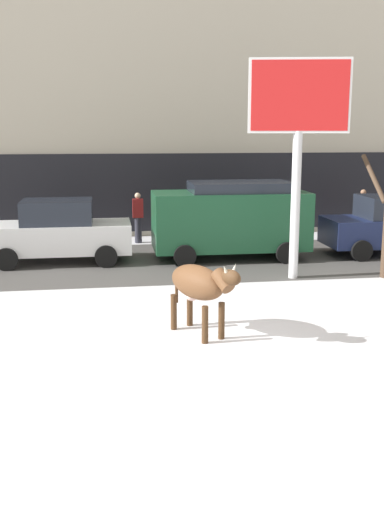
% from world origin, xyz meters
% --- Properties ---
extents(ground_plane, '(120.00, 120.00, 0.00)m').
position_xyz_m(ground_plane, '(0.00, 0.00, 0.00)').
color(ground_plane, white).
extents(road_strip, '(60.00, 5.60, 0.01)m').
position_xyz_m(road_strip, '(0.00, 7.22, 0.00)').
color(road_strip, '#514F4C').
rests_on(road_strip, ground).
extents(building_facade, '(44.00, 6.10, 13.00)m').
position_xyz_m(building_facade, '(0.00, 14.69, 6.48)').
color(building_facade, '#BCB29E').
rests_on(building_facade, ground).
extents(cow_brown, '(1.28, 1.86, 1.54)m').
position_xyz_m(cow_brown, '(-0.36, 0.64, 0.99)').
color(cow_brown, brown).
rests_on(cow_brown, ground).
extents(billboard, '(2.51, 0.69, 5.56)m').
position_xyz_m(billboard, '(2.79, 4.71, 4.31)').
color(billboard, silver).
rests_on(billboard, ground).
extents(car_white_sedan, '(4.21, 2.00, 1.84)m').
position_xyz_m(car_white_sedan, '(-3.43, 7.57, 0.91)').
color(car_white_sedan, white).
rests_on(car_white_sedan, ground).
extents(car_darkgreen_van, '(4.61, 2.14, 2.32)m').
position_xyz_m(car_darkgreen_van, '(1.68, 7.38, 1.24)').
color(car_darkgreen_van, '#194C2D').
rests_on(car_darkgreen_van, ground).
extents(pedestrian_near_billboard, '(0.36, 0.24, 1.73)m').
position_xyz_m(pedestrian_near_billboard, '(7.19, 10.39, 0.88)').
color(pedestrian_near_billboard, '#282833').
rests_on(pedestrian_near_billboard, ground).
extents(pedestrian_by_cars, '(0.36, 0.24, 1.73)m').
position_xyz_m(pedestrian_by_cars, '(-0.93, 10.39, 0.88)').
color(pedestrian_by_cars, '#282833').
rests_on(pedestrian_by_cars, ground).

